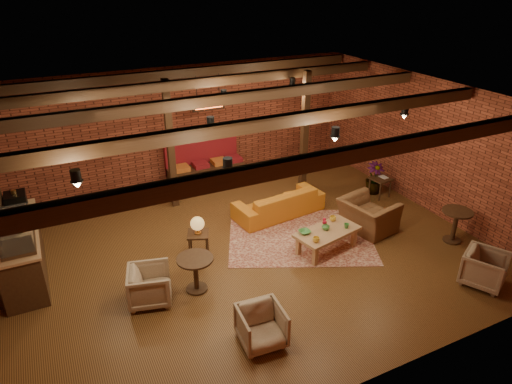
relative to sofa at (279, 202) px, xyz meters
name	(u,v)px	position (x,y,z in m)	size (l,w,h in m)	color
floor	(238,250)	(-1.53, -1.01, -0.33)	(10.00, 10.00, 0.00)	#38200E
ceiling	(235,103)	(-1.53, -1.01, 2.87)	(10.00, 8.00, 0.02)	black
wall_back	(177,126)	(-1.53, 2.99, 1.27)	(10.00, 0.02, 3.20)	maroon
wall_front	(363,299)	(-1.53, -5.01, 1.27)	(10.00, 0.02, 3.20)	maroon
wall_right	(425,144)	(3.47, -1.01, 1.27)	(0.02, 8.00, 3.20)	maroon
ceiling_beams	(235,110)	(-1.53, -1.01, 2.75)	(9.80, 6.40, 0.22)	black
ceiling_pipe	(206,102)	(-1.53, 0.59, 2.52)	(0.12, 0.12, 9.60)	black
post_left	(170,146)	(-2.13, 1.59, 1.27)	(0.16, 0.16, 3.20)	black
post_right	(305,133)	(1.27, 0.99, 1.27)	(0.16, 0.16, 3.20)	black
service_counter	(19,240)	(-5.63, -0.01, 0.47)	(0.80, 2.50, 1.60)	black
plant_counter	(19,215)	(-5.53, 0.19, 0.89)	(0.35, 0.39, 0.30)	#337F33
banquette	(206,166)	(-0.93, 2.54, 0.17)	(2.10, 0.70, 1.00)	maroon
service_sign	(208,104)	(-0.93, 2.09, 2.02)	(0.86, 0.06, 0.30)	#FA5119
ceiling_spotlights	(236,121)	(-1.53, -1.01, 2.53)	(6.40, 4.40, 0.28)	black
rug	(300,236)	(-0.06, -1.12, -0.32)	(3.15, 2.41, 0.01)	maroon
sofa	(279,202)	(0.00, 0.00, 0.00)	(2.23, 0.87, 0.65)	#C76F1B
coffee_table	(326,233)	(0.14, -1.84, 0.10)	(1.52, 0.97, 0.73)	#AB744F
side_table_lamp	(198,227)	(-2.35, -0.84, 0.37)	(0.57, 0.57, 0.91)	black
round_table_left	(196,268)	(-2.78, -1.91, 0.15)	(0.68, 0.68, 0.70)	black
armchair_a	(150,284)	(-3.63, -1.85, 0.05)	(0.73, 0.68, 0.75)	#C3B697
armchair_b	(262,325)	(-2.29, -3.64, 0.03)	(0.70, 0.65, 0.72)	#C3B697
armchair_right	(368,210)	(1.47, -1.54, 0.18)	(1.15, 0.74, 1.00)	brown
side_table_book	(381,179)	(2.87, -0.29, 0.16)	(0.52, 0.52, 0.54)	black
round_table_right	(456,221)	(2.87, -2.76, 0.18)	(0.64, 0.64, 0.75)	black
armchair_far	(485,267)	(2.18, -4.12, 0.05)	(0.73, 0.68, 0.75)	#C3B697
plant_tall	(378,148)	(2.87, -0.05, 0.95)	(1.43, 1.43, 2.55)	#4C7F4C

